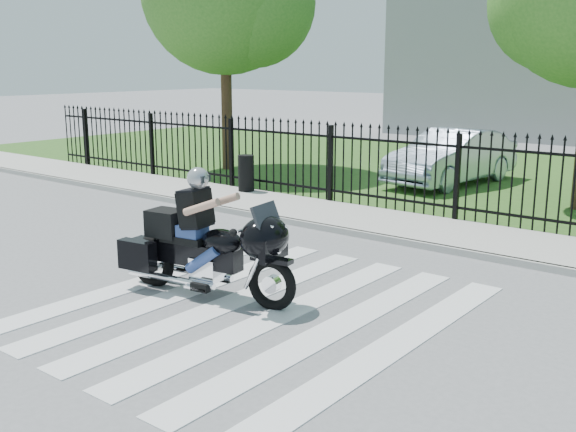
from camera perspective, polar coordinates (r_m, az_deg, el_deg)
The scene contains 9 objects.
ground at distance 8.81m, azimuth -2.79°, elevation -7.86°, with size 120.00×120.00×0.00m, color slate.
crosswalk at distance 8.81m, azimuth -2.79°, elevation -7.82°, with size 5.00×5.50×0.01m, color silver, non-canonical shape.
sidewalk at distance 12.82m, azimuth 12.06°, elevation -1.27°, with size 40.00×2.00×0.12m, color #ADAAA3.
curb at distance 11.95m, azimuth 9.92°, elevation -2.19°, with size 40.00×0.12×0.12m, color #ADAAA3.
grass_strip at distance 19.25m, azimuth 21.41°, elevation 2.59°, with size 40.00×12.00×0.02m, color #2B531C.
iron_fence at distance 13.54m, azimuth 14.12°, elevation 3.00°, with size 26.00×0.04×1.80m.
motorcycle_rider at distance 9.17m, azimuth -7.19°, elevation -2.28°, with size 2.72×1.11×1.80m.
parked_car at distance 18.21m, azimuth 13.67°, elevation 4.88°, with size 1.51×4.32×1.42m, color #A7B7D2.
litter_bin at distance 16.20m, azimuth -3.57°, elevation 3.65°, with size 0.38×0.38×0.86m, color black.
Camera 1 is at (5.45, -6.20, 3.09)m, focal length 42.00 mm.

